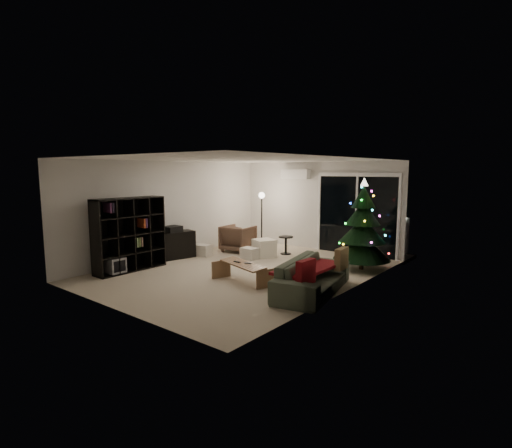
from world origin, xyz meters
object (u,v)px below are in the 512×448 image
Objects in this scene: media_cabinet at (173,245)px; christmas_tree at (363,224)px; sofa at (313,276)px; armchair at (238,238)px; coffee_table at (243,273)px; bookshelf at (124,234)px.

christmas_tree reaches higher than media_cabinet.
media_cabinet reaches higher than sofa.
armchair is at bearing -176.16° from christmas_tree.
sofa is 2.37m from christmas_tree.
bookshelf is at bearing -146.44° from coffee_table.
bookshelf is at bearing 92.67° from sofa.
bookshelf is 5.44m from christmas_tree.
coffee_table is (2.83, -0.55, -0.15)m from media_cabinet.
bookshelf is 0.77× the size of sofa.
coffee_table is (2.14, -2.30, -0.17)m from armchair.
bookshelf is at bearing -77.42° from media_cabinet.
media_cabinet is 4.31m from sofa.
sofa is at bearing 28.13° from coffee_table.
armchair is 3.64m from christmas_tree.
bookshelf is 3.26m from armchair.
christmas_tree is (4.25, 3.39, 0.22)m from bookshelf.
bookshelf reaches higher than coffee_table.
armchair is (0.69, 1.76, 0.02)m from media_cabinet.
sofa is 1.72× the size of coffee_table.
coffee_table is (-1.47, -0.29, -0.12)m from sofa.
bookshelf is 4.48m from sofa.
christmas_tree is at bearing 37.71° from media_cabinet.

